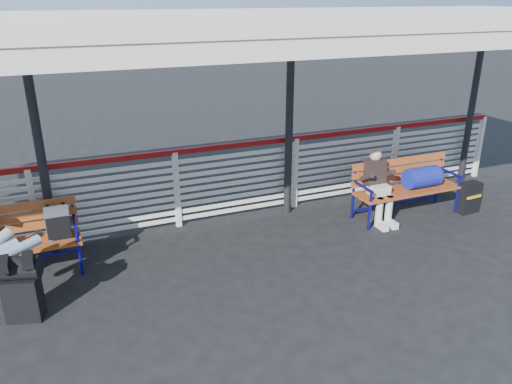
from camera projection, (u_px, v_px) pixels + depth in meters
name	position (u px, v px, depth m)	size (l,w,h in m)	color
ground	(217.00, 287.00, 6.16)	(60.00, 60.00, 0.00)	black
fence	(177.00, 186.00, 7.54)	(12.08, 0.08, 1.24)	silver
canopy	(186.00, 24.00, 5.78)	(12.60, 3.60, 3.16)	silver
luggage_stack	(21.00, 286.00, 5.41)	(0.52, 0.38, 0.77)	black
bench_left	(17.00, 234.00, 6.23)	(1.80, 0.56, 0.92)	#9E4B1E
bench_right	(413.00, 180.00, 8.00)	(1.80, 0.56, 0.92)	#9E4B1E
companion_person	(378.00, 186.00, 7.76)	(0.32, 0.66, 1.15)	beige
suitcase_side	(469.00, 197.00, 8.19)	(0.38, 0.25, 0.51)	black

